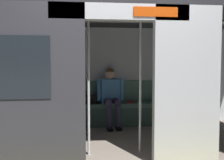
{
  "coord_description": "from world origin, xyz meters",
  "views": [
    {
      "loc": [
        0.53,
        3.63,
        1.37
      ],
      "look_at": [
        -0.06,
        -1.29,
        1.03
      ],
      "focal_mm": 46.31,
      "sensor_mm": 36.0,
      "label": 1
    }
  ],
  "objects_px": {
    "grab_pole_far": "(140,84)",
    "person_seated": "(111,93)",
    "handbag": "(91,99)",
    "grab_pole_door": "(89,84)",
    "bench_seat": "(104,109)",
    "train_car": "(106,55)",
    "book": "(130,102)"
  },
  "relations": [
    {
      "from": "person_seated",
      "to": "handbag",
      "type": "height_order",
      "value": "person_seated"
    },
    {
      "from": "bench_seat",
      "to": "handbag",
      "type": "relative_size",
      "value": 11.18
    },
    {
      "from": "bench_seat",
      "to": "handbag",
      "type": "xyz_separation_m",
      "value": [
        0.26,
        -0.05,
        0.2
      ]
    },
    {
      "from": "handbag",
      "to": "book",
      "type": "bearing_deg",
      "value": 177.82
    },
    {
      "from": "train_car",
      "to": "person_seated",
      "type": "bearing_deg",
      "value": -100.77
    },
    {
      "from": "person_seated",
      "to": "grab_pole_far",
      "type": "relative_size",
      "value": 0.59
    },
    {
      "from": "handbag",
      "to": "bench_seat",
      "type": "bearing_deg",
      "value": 168.99
    },
    {
      "from": "person_seated",
      "to": "grab_pole_far",
      "type": "xyz_separation_m",
      "value": [
        -0.23,
        1.74,
        0.33
      ]
    },
    {
      "from": "train_car",
      "to": "bench_seat",
      "type": "bearing_deg",
      "value": -92.65
    },
    {
      "from": "handbag",
      "to": "grab_pole_door",
      "type": "bearing_deg",
      "value": 86.35
    },
    {
      "from": "book",
      "to": "train_car",
      "type": "bearing_deg",
      "value": 70.2
    },
    {
      "from": "grab_pole_far",
      "to": "book",
      "type": "bearing_deg",
      "value": -95.91
    },
    {
      "from": "book",
      "to": "grab_pole_far",
      "type": "distance_m",
      "value": 1.9
    },
    {
      "from": "bench_seat",
      "to": "person_seated",
      "type": "distance_m",
      "value": 0.36
    },
    {
      "from": "book",
      "to": "grab_pole_far",
      "type": "relative_size",
      "value": 0.11
    },
    {
      "from": "handbag",
      "to": "person_seated",
      "type": "bearing_deg",
      "value": 165.81
    },
    {
      "from": "train_car",
      "to": "person_seated",
      "type": "xyz_separation_m",
      "value": [
        -0.19,
        -1.02,
        -0.76
      ]
    },
    {
      "from": "book",
      "to": "person_seated",
      "type": "bearing_deg",
      "value": 19.18
    },
    {
      "from": "bench_seat",
      "to": "person_seated",
      "type": "bearing_deg",
      "value": 160.33
    },
    {
      "from": "train_car",
      "to": "grab_pole_door",
      "type": "distance_m",
      "value": 0.93
    },
    {
      "from": "train_car",
      "to": "book",
      "type": "height_order",
      "value": "train_car"
    },
    {
      "from": "handbag",
      "to": "grab_pole_door",
      "type": "distance_m",
      "value": 1.93
    },
    {
      "from": "person_seated",
      "to": "handbag",
      "type": "relative_size",
      "value": 4.64
    },
    {
      "from": "train_car",
      "to": "book",
      "type": "bearing_deg",
      "value": -119.45
    },
    {
      "from": "handbag",
      "to": "grab_pole_door",
      "type": "xyz_separation_m",
      "value": [
        0.12,
        1.87,
        0.46
      ]
    },
    {
      "from": "book",
      "to": "bench_seat",
      "type": "bearing_deg",
      "value": 11.59
    },
    {
      "from": "bench_seat",
      "to": "grab_pole_far",
      "type": "bearing_deg",
      "value": 101.91
    },
    {
      "from": "train_car",
      "to": "grab_pole_far",
      "type": "distance_m",
      "value": 0.94
    },
    {
      "from": "grab_pole_far",
      "to": "person_seated",
      "type": "bearing_deg",
      "value": -82.35
    },
    {
      "from": "person_seated",
      "to": "handbag",
      "type": "xyz_separation_m",
      "value": [
        0.4,
        -0.1,
        -0.13
      ]
    },
    {
      "from": "handbag",
      "to": "book",
      "type": "height_order",
      "value": "handbag"
    },
    {
      "from": "book",
      "to": "handbag",
      "type": "bearing_deg",
      "value": 7.48
    }
  ]
}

